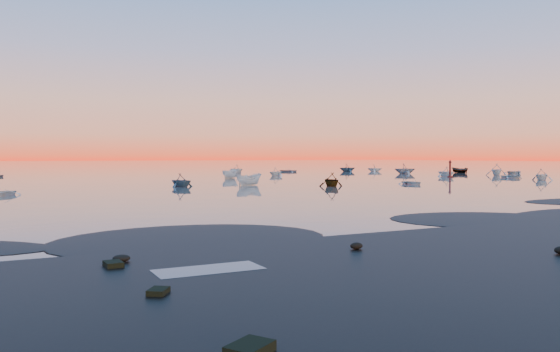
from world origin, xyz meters
TOP-DOWN VIEW (x-y plane):
  - ground at (0.00, 100.00)m, footprint 600.00×600.00m
  - mud_lobes at (0.00, -1.00)m, footprint 140.00×6.00m
  - moored_fleet at (0.00, 53.00)m, footprint 124.00×58.00m
  - boat_near_center at (0.60, 34.67)m, footprint 3.02×4.16m
  - boat_near_right at (40.26, 45.33)m, footprint 3.57×1.80m
  - channel_marker at (38.45, 42.55)m, footprint 0.80×0.80m

SIDE VIEW (x-z plane):
  - ground at x=0.00m, z-range 0.00..0.00m
  - moored_fleet at x=0.00m, z-range -0.60..0.60m
  - boat_near_center at x=0.60m, z-range -0.66..0.66m
  - boat_near_right at x=40.26m, z-range -0.61..0.61m
  - mud_lobes at x=0.00m, z-range -0.03..0.05m
  - channel_marker at x=38.45m, z-range -0.30..2.55m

